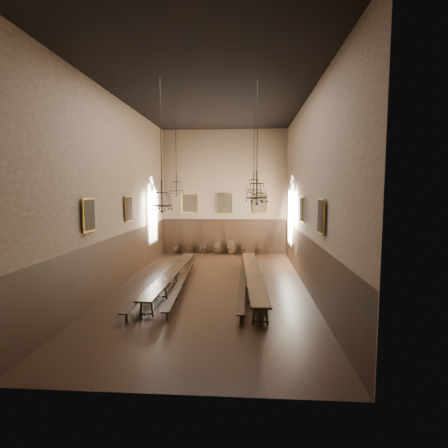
# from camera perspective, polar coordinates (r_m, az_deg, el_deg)

# --- Properties ---
(floor) EXTENTS (9.00, 18.00, 0.02)m
(floor) POSITION_cam_1_polar(r_m,az_deg,el_deg) (17.18, -1.95, -10.18)
(floor) COLOR black
(floor) RESTS_ON ground
(ceiling) EXTENTS (9.00, 18.00, 0.02)m
(ceiling) POSITION_cam_1_polar(r_m,az_deg,el_deg) (17.10, -2.06, 20.33)
(ceiling) COLOR black
(ceiling) RESTS_ON ground
(wall_back) EXTENTS (9.00, 0.02, 9.00)m
(wall_back) POSITION_cam_1_polar(r_m,az_deg,el_deg) (25.52, 0.06, 5.22)
(wall_back) COLOR #856A52
(wall_back) RESTS_ON ground
(wall_front) EXTENTS (9.00, 0.02, 9.00)m
(wall_front) POSITION_cam_1_polar(r_m,az_deg,el_deg) (7.63, -8.92, 4.36)
(wall_front) COLOR #856A52
(wall_front) RESTS_ON ground
(wall_left) EXTENTS (0.02, 18.00, 9.00)m
(wall_left) POSITION_cam_1_polar(r_m,az_deg,el_deg) (17.58, -16.84, 4.83)
(wall_left) COLOR #856A52
(wall_left) RESTS_ON ground
(wall_right) EXTENTS (0.02, 18.00, 9.00)m
(wall_right) POSITION_cam_1_polar(r_m,az_deg,el_deg) (16.69, 13.65, 4.89)
(wall_right) COLOR #856A52
(wall_right) RESTS_ON ground
(wainscot_panelling) EXTENTS (9.00, 18.00, 2.50)m
(wainscot_panelling) POSITION_cam_1_polar(r_m,az_deg,el_deg) (16.88, -1.96, -6.06)
(wainscot_panelling) COLOR black
(wainscot_panelling) RESTS_ON floor
(table_left) EXTENTS (0.77, 9.24, 0.72)m
(table_left) POSITION_cam_1_polar(r_m,az_deg,el_deg) (17.35, -8.45, -8.82)
(table_left) COLOR black
(table_left) RESTS_ON floor
(table_right) EXTENTS (1.12, 10.13, 0.79)m
(table_right) POSITION_cam_1_polar(r_m,az_deg,el_deg) (16.84, 4.73, -9.10)
(table_right) COLOR black
(table_right) RESTS_ON floor
(bench_left_outer) EXTENTS (0.48, 10.40, 0.47)m
(bench_left_outer) POSITION_cam_1_polar(r_m,az_deg,el_deg) (17.54, -10.62, -8.91)
(bench_left_outer) COLOR black
(bench_left_outer) RESTS_ON floor
(bench_left_inner) EXTENTS (0.90, 10.08, 0.45)m
(bench_left_inner) POSITION_cam_1_polar(r_m,az_deg,el_deg) (17.40, -6.70, -9.00)
(bench_left_inner) COLOR black
(bench_left_inner) RESTS_ON floor
(bench_right_inner) EXTENTS (0.34, 10.16, 0.46)m
(bench_right_inner) POSITION_cam_1_polar(r_m,az_deg,el_deg) (17.07, 3.11, -9.24)
(bench_right_inner) COLOR black
(bench_right_inner) RESTS_ON floor
(bench_right_outer) EXTENTS (0.79, 9.31, 0.42)m
(bench_right_outer) POSITION_cam_1_polar(r_m,az_deg,el_deg) (16.85, 6.55, -9.56)
(bench_right_outer) COLOR black
(bench_right_outer) RESTS_ON floor
(chair_0) EXTENTS (0.42, 0.42, 0.88)m
(chair_0) POSITION_cam_1_polar(r_m,az_deg,el_deg) (25.86, -7.83, -4.26)
(chair_0) COLOR black
(chair_0) RESTS_ON floor
(chair_1) EXTENTS (0.44, 0.44, 0.91)m
(chair_1) POSITION_cam_1_polar(r_m,az_deg,el_deg) (25.76, -5.57, -4.25)
(chair_1) COLOR black
(chair_1) RESTS_ON floor
(chair_2) EXTENTS (0.45, 0.45, 0.86)m
(chair_2) POSITION_cam_1_polar(r_m,az_deg,el_deg) (25.63, -3.48, -4.32)
(chair_2) COLOR black
(chair_2) RESTS_ON floor
(chair_3) EXTENTS (0.47, 0.47, 0.87)m
(chair_3) POSITION_cam_1_polar(r_m,az_deg,el_deg) (25.48, -1.04, -4.36)
(chair_3) COLOR black
(chair_3) RESTS_ON floor
(chair_4) EXTENTS (0.51, 0.51, 1.00)m
(chair_4) POSITION_cam_1_polar(r_m,az_deg,el_deg) (25.37, 1.20, -4.31)
(chair_4) COLOR black
(chair_4) RESTS_ON floor
(chair_5) EXTENTS (0.45, 0.45, 0.93)m
(chair_5) POSITION_cam_1_polar(r_m,az_deg,el_deg) (25.38, 3.25, -4.36)
(chair_5) COLOR black
(chair_5) RESTS_ON floor
(chair_6) EXTENTS (0.52, 0.52, 0.92)m
(chair_6) POSITION_cam_1_polar(r_m,az_deg,el_deg) (25.44, 5.77, -4.37)
(chair_6) COLOR black
(chair_6) RESTS_ON floor
(chandelier_back_left) EXTENTS (0.80, 0.80, 4.53)m
(chandelier_back_left) POSITION_cam_1_polar(r_m,az_deg,el_deg) (19.30, -7.78, 6.32)
(chandelier_back_left) COLOR black
(chandelier_back_left) RESTS_ON ceiling
(chandelier_back_right) EXTENTS (0.83, 0.83, 4.48)m
(chandelier_back_right) POSITION_cam_1_polar(r_m,az_deg,el_deg) (18.80, 4.89, 6.50)
(chandelier_back_right) COLOR black
(chandelier_back_right) RESTS_ON ceiling
(chandelier_front_left) EXTENTS (0.82, 0.82, 5.12)m
(chandelier_front_left) POSITION_cam_1_polar(r_m,az_deg,el_deg) (14.14, -10.10, 4.39)
(chandelier_front_left) COLOR black
(chandelier_front_left) RESTS_ON ceiling
(chandelier_front_right) EXTENTS (0.90, 0.90, 4.83)m
(chandelier_front_right) POSITION_cam_1_polar(r_m,az_deg,el_deg) (14.34, 5.38, 5.48)
(chandelier_front_right) COLOR black
(chandelier_front_right) RESTS_ON ceiling
(portrait_back_0) EXTENTS (1.10, 0.12, 1.40)m
(portrait_back_0) POSITION_cam_1_polar(r_m,az_deg,el_deg) (25.71, -5.76, 3.41)
(portrait_back_0) COLOR #B48B2B
(portrait_back_0) RESTS_ON wall_back
(portrait_back_1) EXTENTS (1.10, 0.12, 1.40)m
(portrait_back_1) POSITION_cam_1_polar(r_m,az_deg,el_deg) (25.40, 0.05, 3.41)
(portrait_back_1) COLOR #B48B2B
(portrait_back_1) RESTS_ON wall_back
(portrait_back_2) EXTENTS (1.10, 0.12, 1.40)m
(portrait_back_2) POSITION_cam_1_polar(r_m,az_deg,el_deg) (25.36, 5.93, 3.38)
(portrait_back_2) COLOR #B48B2B
(portrait_back_2) RESTS_ON wall_back
(portrait_left_0) EXTENTS (0.12, 1.00, 1.30)m
(portrait_left_0) POSITION_cam_1_polar(r_m,az_deg,el_deg) (18.50, -15.31, 2.42)
(portrait_left_0) COLOR #B48B2B
(portrait_left_0) RESTS_ON wall_left
(portrait_left_1) EXTENTS (0.12, 1.00, 1.30)m
(portrait_left_1) POSITION_cam_1_polar(r_m,az_deg,el_deg) (14.33, -21.20, 1.38)
(portrait_left_1) COLOR #B48B2B
(portrait_left_1) RESTS_ON wall_left
(portrait_right_0) EXTENTS (0.12, 1.00, 1.30)m
(portrait_right_0) POSITION_cam_1_polar(r_m,az_deg,el_deg) (17.68, 12.63, 2.34)
(portrait_right_0) COLOR #B48B2B
(portrait_right_0) RESTS_ON wall_right
(portrait_right_1) EXTENTS (0.12, 1.00, 1.30)m
(portrait_right_1) POSITION_cam_1_polar(r_m,az_deg,el_deg) (13.26, 15.58, 1.25)
(portrait_right_1) COLOR #B48B2B
(portrait_right_1) RESTS_ON wall_right
(window_right) EXTENTS (0.20, 2.20, 4.60)m
(window_right) POSITION_cam_1_polar(r_m,az_deg,el_deg) (22.16, 10.97, 2.22)
(window_right) COLOR white
(window_right) RESTS_ON wall_right
(window_left) EXTENTS (0.20, 2.20, 4.60)m
(window_left) POSITION_cam_1_polar(r_m,az_deg,el_deg) (22.82, -11.71, 2.30)
(window_left) COLOR white
(window_left) RESTS_ON wall_left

